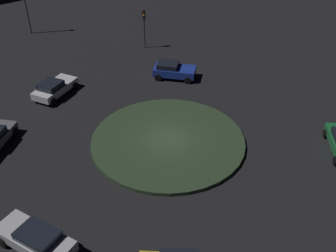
{
  "coord_description": "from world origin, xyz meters",
  "views": [
    {
      "loc": [
        19.47,
        12.21,
        17.52
      ],
      "look_at": [
        0.0,
        0.0,
        1.42
      ],
      "focal_mm": 41.85,
      "sensor_mm": 36.0,
      "label": 1
    }
  ],
  "objects_px": {
    "car_silver": "(35,239)",
    "car_white": "(54,88)",
    "traffic_light_southwest": "(144,22)",
    "car_blue": "(173,70)"
  },
  "relations": [
    {
      "from": "car_silver",
      "to": "car_white",
      "type": "height_order",
      "value": "car_white"
    },
    {
      "from": "car_silver",
      "to": "car_white",
      "type": "bearing_deg",
      "value": -50.03
    },
    {
      "from": "car_silver",
      "to": "car_blue",
      "type": "relative_size",
      "value": 1.08
    },
    {
      "from": "car_silver",
      "to": "traffic_light_southwest",
      "type": "distance_m",
      "value": 26.87
    },
    {
      "from": "car_silver",
      "to": "car_white",
      "type": "distance_m",
      "value": 16.48
    },
    {
      "from": "car_blue",
      "to": "car_white",
      "type": "bearing_deg",
      "value": -151.02
    },
    {
      "from": "traffic_light_southwest",
      "to": "car_blue",
      "type": "bearing_deg",
      "value": 15.25
    },
    {
      "from": "car_white",
      "to": "traffic_light_southwest",
      "type": "xyz_separation_m",
      "value": [
        -12.55,
        0.85,
        2.2
      ]
    },
    {
      "from": "car_white",
      "to": "car_blue",
      "type": "distance_m",
      "value": 10.92
    },
    {
      "from": "car_silver",
      "to": "traffic_light_southwest",
      "type": "bearing_deg",
      "value": -69.78
    }
  ]
}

